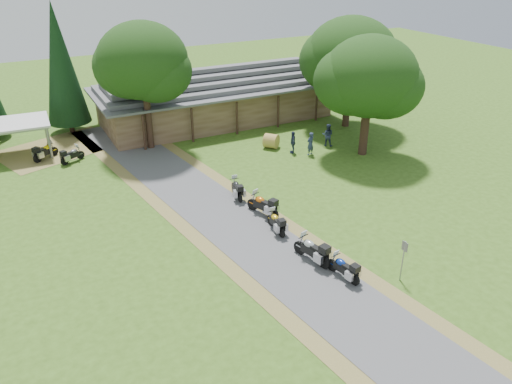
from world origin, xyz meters
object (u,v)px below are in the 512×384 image
lodge (216,93)px  carport (9,140)px  motorcycle_row_e (237,188)px  motorcycle_carport_a (45,151)px  motorcycle_row_a (343,267)px  motorcycle_row_c (276,221)px  motorcycle_row_d (263,204)px  motorcycle_carport_b (72,154)px  hay_bale (271,141)px  motorcycle_row_b (312,249)px

lodge → carport: bearing=-176.7°
motorcycle_row_e → motorcycle_carport_a: size_ratio=0.96×
motorcycle_row_a → motorcycle_row_c: size_ratio=1.01×
lodge → motorcycle_row_d: (-4.71, -18.02, -1.72)m
motorcycle_row_e → motorcycle_row_a: bearing=-165.1°
motorcycle_row_d → carport: bearing=17.1°
motorcycle_row_e → motorcycle_carport_a: bearing=49.3°
lodge → motorcycle_row_e: size_ratio=11.28×
motorcycle_row_d → motorcycle_row_a: bearing=164.2°
carport → motorcycle_carport_b: size_ratio=3.36×
motorcycle_row_d → hay_bale: bearing=-51.2°
lodge → motorcycle_carport_a: 15.57m
motorcycle_row_a → lodge: bearing=-19.9°
motorcycle_row_e → motorcycle_carport_a: motorcycle_carport_a is taller
motorcycle_row_c → lodge: bearing=-10.0°
carport → motorcycle_row_a: 27.75m
carport → motorcycle_row_a: size_ratio=3.30×
motorcycle_row_a → motorcycle_row_b: motorcycle_row_b is taller
motorcycle_row_b → hay_bale: 15.95m
motorcycle_row_b → motorcycle_row_e: motorcycle_row_b is taller
motorcycle_row_a → motorcycle_row_b: size_ratio=0.85×
carport → motorcycle_carport_a: bearing=-37.5°
motorcycle_row_d → motorcycle_carport_b: 16.21m
motorcycle_row_a → motorcycle_carport_b: 22.96m
motorcycle_row_d → motorcycle_carport_a: (-10.48, 15.13, -0.05)m
motorcycle_row_c → motorcycle_row_e: bearing=5.6°
motorcycle_row_d → motorcycle_carport_b: (-8.78, 13.63, -0.11)m
motorcycle_row_a → hay_bale: (5.25, 16.76, -0.06)m
motorcycle_row_d → motorcycle_row_e: bearing=-11.9°
hay_bale → motorcycle_carport_b: bearing=163.7°
carport → motorcycle_carport_a: 3.00m
carport → hay_bale: size_ratio=5.32×
lodge → motorcycle_carport_a: size_ratio=10.82×
motorcycle_row_d → motorcycle_carport_a: bearing=15.0°
lodge → motorcycle_carport_b: lodge is taller
carport → motorcycle_row_e: size_ratio=3.18×
motorcycle_row_e → hay_bale: size_ratio=1.67×
carport → motorcycle_carport_a: (2.25, -1.88, -0.63)m
motorcycle_row_a → motorcycle_row_c: (-0.73, 5.33, -0.00)m
motorcycle_row_c → hay_bale: size_ratio=1.60×
carport → motorcycle_row_b: 25.80m
motorcycle_row_b → hay_bale: motorcycle_row_b is taller
carport → motorcycle_row_c: carport is taller
motorcycle_row_b → motorcycle_row_c: motorcycle_row_b is taller
motorcycle_row_b → motorcycle_carport_b: (-8.71, 19.09, -0.12)m
motorcycle_row_c → motorcycle_carport_a: size_ratio=0.92×
motorcycle_row_e → motorcycle_carport_b: motorcycle_row_e is taller
carport → motorcycle_row_a: carport is taller
motorcycle_row_e → lodge: bearing=-8.6°
lodge → motorcycle_row_d: bearing=-104.7°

